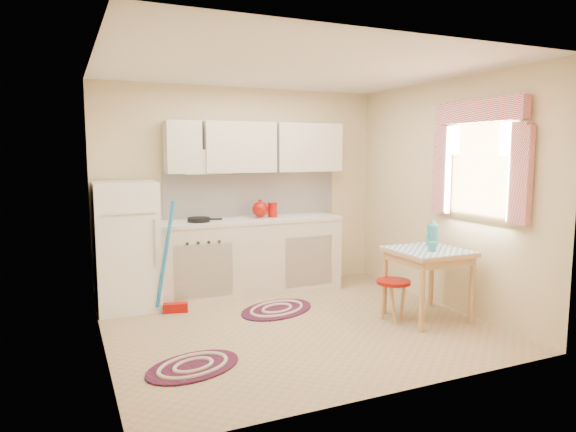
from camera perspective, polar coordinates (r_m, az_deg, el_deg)
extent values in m
plane|color=tan|center=(5.23, 0.95, -12.02)|extent=(3.60, 3.60, 0.00)
cube|color=silver|center=(5.00, 1.01, 16.17)|extent=(3.60, 3.20, 0.04)
cube|color=#CEB98B|center=(6.44, -5.04, 2.96)|extent=(3.60, 0.04, 2.50)
cube|color=#CEB98B|center=(3.58, 11.83, -0.47)|extent=(3.60, 0.04, 2.50)
cube|color=#CEB98B|center=(4.51, -20.25, 0.78)|extent=(0.04, 3.20, 2.50)
cube|color=#CEB98B|center=(5.94, 16.93, 2.34)|extent=(0.04, 3.20, 2.50)
cube|color=white|center=(6.47, -3.95, 2.51)|extent=(2.25, 0.03, 0.55)
cube|color=beige|center=(6.31, -3.52, 7.62)|extent=(2.25, 0.33, 0.60)
cube|color=white|center=(5.51, 20.63, 4.96)|extent=(0.04, 0.85, 0.95)
cube|color=white|center=(5.85, -17.53, -3.20)|extent=(0.65, 0.60, 1.40)
cube|color=beige|center=(6.26, -4.44, -4.65)|extent=(2.25, 0.60, 0.88)
cube|color=silver|center=(6.18, -4.48, -0.47)|extent=(2.27, 0.62, 0.04)
cylinder|color=black|center=(5.95, -9.89, -0.41)|extent=(0.32, 0.32, 0.05)
cylinder|color=#980B05|center=(6.28, -1.72, 0.59)|extent=(0.14, 0.14, 0.16)
cube|color=tan|center=(5.52, 15.21, -7.33)|extent=(0.72, 0.72, 0.72)
cylinder|color=#980B05|center=(5.41, 11.59, -9.18)|extent=(0.46, 0.46, 0.42)
cylinder|color=teal|center=(5.34, 15.73, -3.34)|extent=(0.10, 0.10, 0.10)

